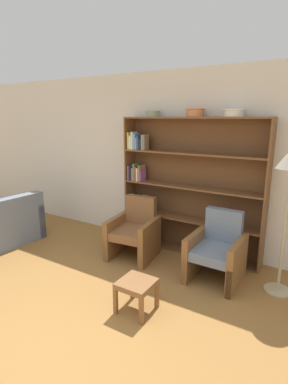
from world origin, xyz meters
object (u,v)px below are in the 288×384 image
at_px(bookshelf, 179,189).
at_px(armchair_leather, 135,231).
at_px(footstool, 136,286).
at_px(armchair_cushioned, 217,251).
at_px(bowl_slate, 234,112).
at_px(bowl_sage, 195,112).
at_px(bowl_stoneware, 153,113).

height_order(bookshelf, armchair_leather, bookshelf).
relative_size(armchair_leather, footstool, 2.43).
xyz_separation_m(bookshelf, footstool, (0.31, -1.69, -0.69)).
bearing_deg(armchair_leather, armchair_cushioned, 173.05).
bearing_deg(bowl_slate, bookshelf, 178.05).
bearing_deg(armchair_cushioned, bowl_sage, -41.48).
bearing_deg(footstool, bowl_slate, 74.87).
distance_m(bowl_slate, armchair_leather, 2.19).
height_order(bookshelf, bowl_stoneware, bowl_stoneware).
xyz_separation_m(bowl_sage, armchair_leather, (-0.67, -0.55, -1.74)).
xyz_separation_m(bowl_sage, bowl_slate, (0.54, 0.00, -0.01)).
distance_m(armchair_leather, footstool, 1.36).
bearing_deg(bookshelf, bowl_slate, -1.95).
bearing_deg(bowl_slate, armchair_leather, -155.81).
bearing_deg(bookshelf, bowl_stoneware, -176.82).
xyz_separation_m(bowl_slate, footstool, (-0.45, -1.67, -1.83)).
xyz_separation_m(bowl_stoneware, armchair_leather, (0.01, -0.55, -1.73)).
distance_m(bookshelf, armchair_leather, 0.94).
bearing_deg(bowl_sage, bowl_stoneware, 180.00).
xyz_separation_m(armchair_leather, armchair_cushioned, (1.27, 0.00, 0.00)).
height_order(armchair_leather, footstool, armchair_leather).
distance_m(bowl_sage, armchair_leather, 1.95).
relative_size(bookshelf, armchair_leather, 2.48).
height_order(bowl_sage, bowl_slate, bowl_sage).
height_order(bowl_slate, armchair_leather, bowl_slate).
relative_size(armchair_cushioned, footstool, 2.43).
distance_m(bookshelf, bowl_stoneware, 1.23).
height_order(bookshelf, bowl_sage, bowl_sage).
bearing_deg(footstool, bookshelf, 100.39).
bearing_deg(armchair_cushioned, footstool, 66.28).
height_order(bowl_stoneware, armchair_leather, bowl_stoneware).
xyz_separation_m(bowl_sage, armchair_cushioned, (0.60, -0.55, -1.74)).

